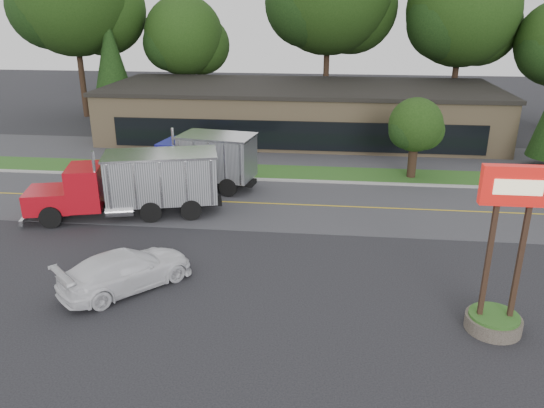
{
  "coord_description": "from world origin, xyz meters",
  "views": [
    {
      "loc": [
        4.59,
        -19.03,
        10.63
      ],
      "look_at": [
        2.01,
        4.24,
        1.8
      ],
      "focal_mm": 35.0,
      "sensor_mm": 36.0,
      "label": 1
    }
  ],
  "objects_px": {
    "bilo_sign": "(501,278)",
    "dump_truck_blue": "(202,159)",
    "rally_car": "(126,270)",
    "dump_truck_red": "(136,183)"
  },
  "relations": [
    {
      "from": "bilo_sign",
      "to": "dump_truck_blue",
      "type": "bearing_deg",
      "value": 134.23
    },
    {
      "from": "rally_car",
      "to": "dump_truck_blue",
      "type": "bearing_deg",
      "value": -48.11
    },
    {
      "from": "dump_truck_red",
      "to": "dump_truck_blue",
      "type": "relative_size",
      "value": 1.32
    },
    {
      "from": "bilo_sign",
      "to": "dump_truck_red",
      "type": "relative_size",
      "value": 0.59
    },
    {
      "from": "dump_truck_red",
      "to": "dump_truck_blue",
      "type": "xyz_separation_m",
      "value": [
        2.4,
        4.89,
        -0.01
      ]
    },
    {
      "from": "bilo_sign",
      "to": "dump_truck_red",
      "type": "xyz_separation_m",
      "value": [
        -15.99,
        9.07,
        -0.21
      ]
    },
    {
      "from": "dump_truck_red",
      "to": "rally_car",
      "type": "height_order",
      "value": "dump_truck_red"
    },
    {
      "from": "dump_truck_red",
      "to": "rally_car",
      "type": "relative_size",
      "value": 1.9
    },
    {
      "from": "bilo_sign",
      "to": "rally_car",
      "type": "bearing_deg",
      "value": 174.0
    },
    {
      "from": "bilo_sign",
      "to": "rally_car",
      "type": "xyz_separation_m",
      "value": [
        -13.72,
        1.44,
        -1.25
      ]
    }
  ]
}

